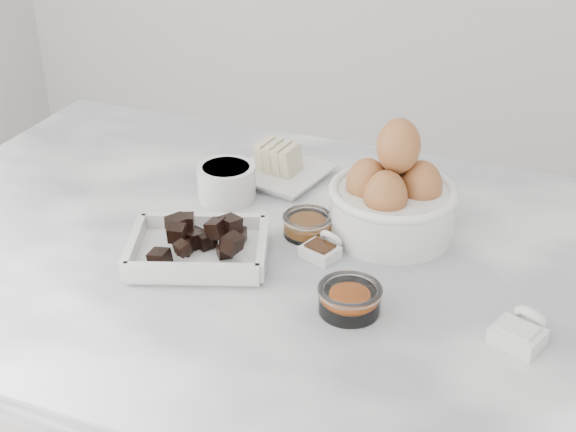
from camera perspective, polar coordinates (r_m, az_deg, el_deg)
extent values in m
cube|color=white|center=(1.18, -1.45, -3.03)|extent=(1.20, 0.80, 0.04)
cube|color=white|center=(1.14, -6.38, -2.78)|extent=(0.22, 0.19, 0.01)
cube|color=white|center=(1.36, -0.52, 2.97)|extent=(0.15, 0.15, 0.01)
cube|color=white|center=(1.36, -0.52, 3.24)|extent=(0.17, 0.17, 0.00)
cylinder|color=white|center=(1.29, -4.40, 2.40)|extent=(0.09, 0.09, 0.06)
cylinder|color=white|center=(1.28, -4.44, 3.32)|extent=(0.08, 0.08, 0.01)
cylinder|color=white|center=(1.20, 7.40, 0.31)|extent=(0.18, 0.18, 0.07)
torus|color=white|center=(1.18, 7.50, 1.76)|extent=(0.19, 0.19, 0.02)
ellipsoid|color=#A96636|center=(1.17, 9.41, 1.92)|extent=(0.06, 0.06, 0.08)
ellipsoid|color=#A96636|center=(1.18, 5.68, 2.34)|extent=(0.06, 0.06, 0.08)
ellipsoid|color=#A96636|center=(1.21, 8.21, 2.84)|extent=(0.06, 0.06, 0.08)
ellipsoid|color=#A96636|center=(1.14, 6.70, 1.36)|extent=(0.06, 0.06, 0.08)
ellipsoid|color=#A96636|center=(1.15, 7.87, 4.95)|extent=(0.06, 0.06, 0.08)
cylinder|color=white|center=(1.19, 1.39, -0.69)|extent=(0.07, 0.07, 0.03)
torus|color=white|center=(1.18, 1.40, -0.10)|extent=(0.08, 0.08, 0.01)
cylinder|color=orange|center=(1.19, 1.39, -0.90)|extent=(0.06, 0.06, 0.01)
cylinder|color=white|center=(1.03, 4.40, -5.97)|extent=(0.08, 0.08, 0.03)
torus|color=white|center=(1.02, 4.44, -5.25)|extent=(0.08, 0.08, 0.01)
ellipsoid|color=#E45E06|center=(1.03, 4.41, -5.91)|extent=(0.05, 0.05, 0.02)
cube|color=white|center=(1.14, 2.30, -2.59)|extent=(0.06, 0.05, 0.02)
cube|color=#331A0B|center=(1.13, 2.31, -2.12)|extent=(0.04, 0.04, 0.00)
torus|color=white|center=(1.15, 3.09, -1.63)|extent=(0.04, 0.04, 0.04)
cube|color=white|center=(1.02, 15.99, -8.24)|extent=(0.07, 0.06, 0.02)
cube|color=white|center=(1.01, 16.09, -7.67)|extent=(0.05, 0.05, 0.00)
torus|color=white|center=(1.03, 16.85, -6.89)|extent=(0.05, 0.05, 0.04)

